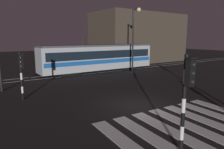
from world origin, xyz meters
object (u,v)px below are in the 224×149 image
street_lamp_trackside_right (134,33)px  tram (99,57)px  traffic_light_corner_far_left (21,69)px  traffic_light_kerb_mid_left (187,90)px

street_lamp_trackside_right → tram: size_ratio=0.50×
traffic_light_corner_far_left → tram: tram is taller
traffic_light_corner_far_left → traffic_light_kerb_mid_left: bearing=-71.9°
traffic_light_corner_far_left → tram: size_ratio=0.22×
street_lamp_trackside_right → traffic_light_corner_far_left: bearing=-164.2°
traffic_light_corner_far_left → street_lamp_trackside_right: bearing=15.8°
traffic_light_kerb_mid_left → tram: size_ratio=0.24×
traffic_light_kerb_mid_left → street_lamp_trackside_right: bearing=55.9°
street_lamp_trackside_right → tram: bearing=122.0°
street_lamp_trackside_right → tram: street_lamp_trackside_right is taller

